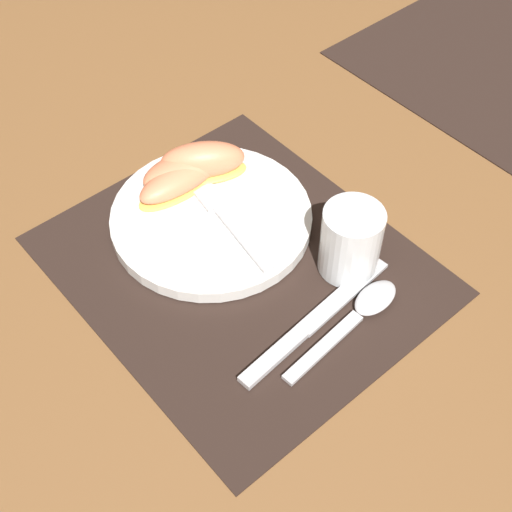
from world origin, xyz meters
The scene contains 11 objects.
ground_plane centered at (0.00, 0.00, 0.00)m, with size 3.00×3.00×0.00m, color brown.
placemat centered at (0.00, 0.00, 0.00)m, with size 0.41×0.35×0.00m.
placemat_far centered at (-0.04, 0.54, 0.00)m, with size 0.41×0.35×0.00m.
plate centered at (-0.07, 0.02, 0.01)m, with size 0.24×0.24×0.02m.
juice_glass centered at (0.08, 0.09, 0.04)m, with size 0.07×0.07×0.09m.
knife centered at (0.11, 0.01, 0.01)m, with size 0.04×0.22×0.01m.
spoon centered at (0.14, 0.06, 0.01)m, with size 0.04×0.17×0.01m.
fork centered at (-0.06, 0.02, 0.02)m, with size 0.18×0.05×0.00m.
citrus_wedge_0 centered at (-0.13, 0.05, 0.04)m, with size 0.10×0.12×0.05m.
citrus_wedge_1 centered at (-0.14, 0.03, 0.04)m, with size 0.08×0.13×0.04m.
citrus_wedge_2 centered at (-0.13, 0.02, 0.03)m, with size 0.05×0.13×0.03m.
Camera 1 is at (0.40, -0.32, 0.64)m, focal length 50.00 mm.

